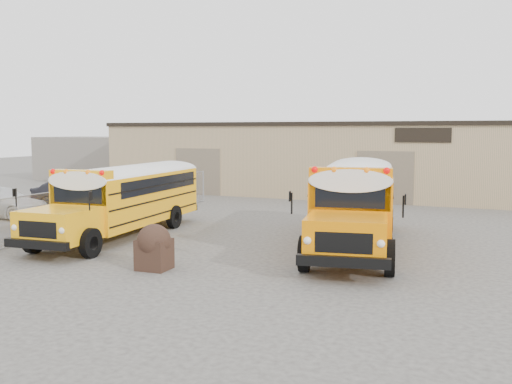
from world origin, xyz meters
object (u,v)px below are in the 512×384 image
at_px(car_white, 0,202).
at_px(car_dark, 81,195).
at_px(tarp_bundle, 154,246).
at_px(school_bus_right, 363,181).
at_px(school_bus_left, 188,182).

bearing_deg(car_white, car_dark, -39.53).
relative_size(tarp_bundle, car_white, 0.28).
bearing_deg(car_dark, tarp_bundle, -136.27).
xyz_separation_m(school_bus_right, tarp_bundle, (-3.53, -12.28, -1.06)).
height_order(school_bus_left, school_bus_right, school_bus_right).
height_order(school_bus_right, tarp_bundle, school_bus_right).
distance_m(school_bus_right, car_dark, 14.34).
bearing_deg(car_white, school_bus_right, -73.57).
height_order(school_bus_right, car_white, school_bus_right).
height_order(school_bus_right, car_dark, school_bus_right).
bearing_deg(car_white, tarp_bundle, -120.18).
distance_m(car_white, car_dark, 3.88).
distance_m(school_bus_right, car_white, 17.39).
bearing_deg(school_bus_left, school_bus_right, 13.96).
distance_m(tarp_bundle, car_dark, 13.84).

